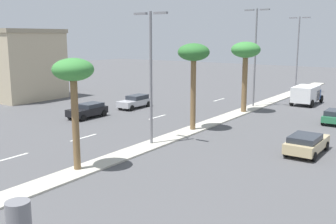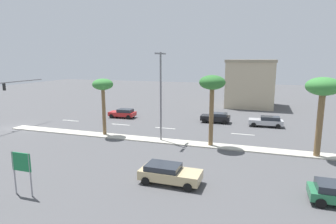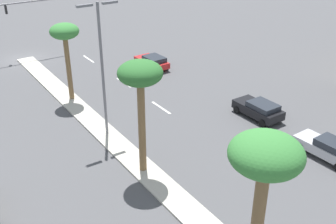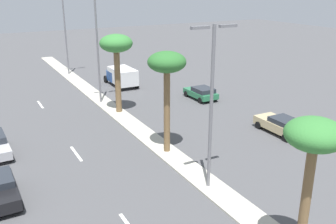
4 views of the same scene
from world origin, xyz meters
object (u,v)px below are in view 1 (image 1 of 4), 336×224
street_lamp_front (298,49)px  palm_tree_left (246,53)px  palm_tree_outboard (194,57)px  street_lamp_far (255,51)px  box_truck (306,94)px  commercial_building (18,64)px  street_lamp_right (151,68)px  sedan_silver_mid (135,101)px  palm_tree_front (73,76)px  sedan_black_center (88,110)px  sedan_tan_left (307,143)px

street_lamp_front → palm_tree_left: bearing=-89.6°
palm_tree_outboard → street_lamp_far: 13.94m
street_lamp_front → box_truck: size_ratio=1.94×
commercial_building → street_lamp_right: (28.21, -8.32, 1.31)m
commercial_building → street_lamp_far: (28.11, 11.29, 1.97)m
box_truck → sedan_silver_mid: bearing=-138.7°
palm_tree_left → street_lamp_front: 18.23m
commercial_building → street_lamp_right: 29.44m
commercial_building → box_truck: 36.74m
street_lamp_right → street_lamp_far: (-0.10, 19.61, 0.65)m
commercial_building → palm_tree_left: (28.63, 7.46, 1.80)m
palm_tree_front → palm_tree_left: size_ratio=0.91×
palm_tree_left → box_truck: palm_tree_left is taller
box_truck → palm_tree_outboard: bearing=-102.3°
commercial_building → street_lamp_right: size_ratio=1.01×
commercial_building → sedan_black_center: 17.68m
palm_tree_front → palm_tree_outboard: size_ratio=0.91×
commercial_building → street_lamp_far: bearing=21.9°
sedan_tan_left → box_truck: size_ratio=0.83×
box_truck → palm_tree_left: bearing=-113.6°
palm_tree_outboard → street_lamp_right: size_ratio=0.76×
street_lamp_right → sedan_tan_left: 12.24m
street_lamp_far → sedan_silver_mid: (-10.87, -8.23, -5.70)m
box_truck → palm_tree_front: bearing=-98.0°
palm_tree_front → palm_tree_outboard: (0.34, 12.96, 0.56)m
palm_tree_outboard → sedan_black_center: palm_tree_outboard is taller
palm_tree_outboard → sedan_black_center: 12.92m
sedan_tan_left → sedan_black_center: size_ratio=1.10×
street_lamp_front → sedan_tan_left: 31.81m
palm_tree_left → street_lamp_right: (-0.42, -15.78, -0.48)m
street_lamp_far → sedan_tan_left: 19.34m
palm_tree_front → street_lamp_front: bearing=89.4°
commercial_building → sedan_silver_mid: (17.25, 3.07, -3.73)m
palm_tree_front → palm_tree_left: 23.08m
commercial_building → street_lamp_far: street_lamp_far is taller
palm_tree_outboard → sedan_silver_mid: size_ratio=1.64×
palm_tree_front → sedan_tan_left: 16.40m
palm_tree_outboard → sedan_tan_left: palm_tree_outboard is taller
street_lamp_right → box_truck: street_lamp_right is taller
street_lamp_right → sedan_silver_mid: 16.59m
street_lamp_right → sedan_tan_left: size_ratio=2.12×
palm_tree_outboard → sedan_silver_mid: (-11.17, 5.71, -5.61)m
street_lamp_far → sedan_black_center: (-11.27, -15.18, -5.70)m
palm_tree_left → street_lamp_right: street_lamp_right is taller
palm_tree_outboard → sedan_black_center: bearing=-173.9°
commercial_building → sedan_tan_left: commercial_building is taller
commercial_building → sedan_black_center: bearing=-13.0°
commercial_building → sedan_black_center: size_ratio=2.36×
sedan_black_center → box_truck: bearing=52.4°
street_lamp_far → palm_tree_front: bearing=-90.1°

